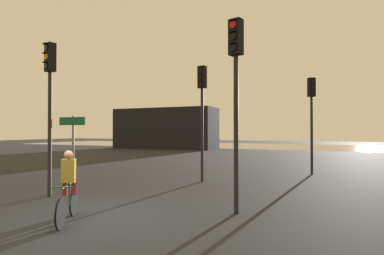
# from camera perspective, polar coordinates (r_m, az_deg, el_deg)

# --- Properties ---
(ground_plane) EXTENTS (120.00, 120.00, 0.00)m
(ground_plane) POSITION_cam_1_polar(r_m,az_deg,el_deg) (7.60, -19.43, -16.41)
(ground_plane) COLOR black
(water_strip) EXTENTS (80.00, 16.00, 0.01)m
(water_strip) POSITION_cam_1_polar(r_m,az_deg,el_deg) (42.10, 16.42, -3.46)
(water_strip) COLOR gray
(water_strip) RESTS_ON ground
(distant_building) EXTENTS (12.37, 4.00, 4.76)m
(distant_building) POSITION_cam_1_polar(r_m,az_deg,el_deg) (36.07, -5.14, -0.18)
(distant_building) COLOR black
(distant_building) RESTS_ON ground
(traffic_light_near_left) EXTENTS (0.37, 0.39, 4.84)m
(traffic_light_near_left) POSITION_cam_1_polar(r_m,az_deg,el_deg) (10.51, -25.45, 6.37)
(traffic_light_near_left) COLOR black
(traffic_light_near_left) RESTS_ON ground
(traffic_light_far_right) EXTENTS (0.39, 0.41, 4.61)m
(traffic_light_far_right) POSITION_cam_1_polar(r_m,az_deg,el_deg) (15.41, 21.83, 3.57)
(traffic_light_far_right) COLOR black
(traffic_light_far_right) RESTS_ON ground
(traffic_light_center) EXTENTS (0.36, 0.38, 4.73)m
(traffic_light_center) POSITION_cam_1_polar(r_m,az_deg,el_deg) (12.30, 1.93, 4.95)
(traffic_light_center) COLOR black
(traffic_light_center) RESTS_ON ground
(traffic_light_near_right) EXTENTS (0.38, 0.40, 4.88)m
(traffic_light_near_right) POSITION_cam_1_polar(r_m,az_deg,el_deg) (7.69, 8.35, 9.06)
(traffic_light_near_right) COLOR black
(traffic_light_near_right) RESTS_ON ground
(direction_sign_post) EXTENTS (1.10, 0.14, 2.60)m
(direction_sign_post) POSITION_cam_1_polar(r_m,az_deg,el_deg) (11.21, -21.76, -2.52)
(direction_sign_post) COLOR slate
(direction_sign_post) RESTS_ON ground
(cyclist) EXTENTS (0.90, 1.49, 1.62)m
(cyclist) POSITION_cam_1_polar(r_m,az_deg,el_deg) (7.54, -22.48, -10.14)
(cyclist) COLOR black
(cyclist) RESTS_ON ground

